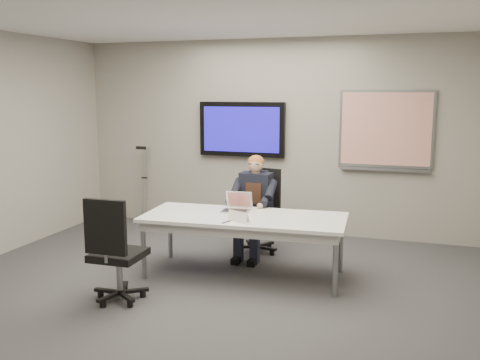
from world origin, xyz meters
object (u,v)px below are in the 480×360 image
(office_chair_far, at_px, (258,226))
(seated_person, at_px, (252,217))
(conference_table, at_px, (244,223))
(laptop, at_px, (237,206))
(office_chair_near, at_px, (117,269))

(office_chair_far, bearing_deg, seated_person, -79.40)
(conference_table, xyz_separation_m, office_chair_far, (-0.10, 0.92, -0.28))
(office_chair_far, height_order, seated_person, seated_person)
(seated_person, height_order, laptop, seated_person)
(office_chair_far, distance_m, laptop, 0.83)
(seated_person, bearing_deg, conference_table, -76.39)
(conference_table, height_order, office_chair_far, office_chair_far)
(conference_table, height_order, seated_person, seated_person)
(office_chair_far, relative_size, seated_person, 0.84)
(office_chair_far, bearing_deg, office_chair_near, -99.32)
(office_chair_near, height_order, seated_person, seated_person)
(conference_table, bearing_deg, laptop, 122.84)
(laptop, bearing_deg, seated_person, 80.41)
(office_chair_far, xyz_separation_m, seated_person, (-0.01, -0.24, 0.18))
(conference_table, relative_size, office_chair_far, 2.14)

